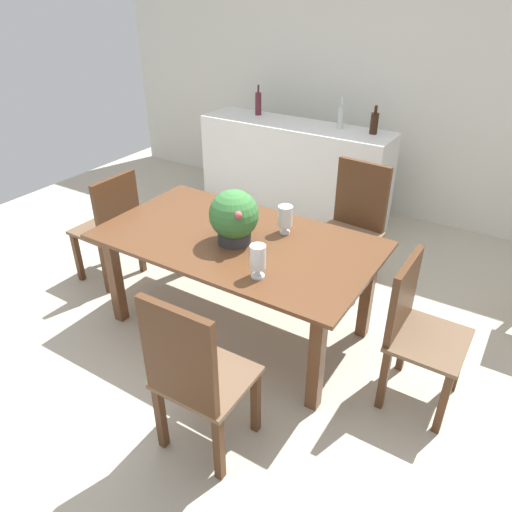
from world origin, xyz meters
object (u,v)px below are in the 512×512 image
(dining_table, at_px, (238,252))
(chair_far_right, at_px, (353,220))
(kitchen_counter, at_px, (294,172))
(crystal_vase_center_near, at_px, (285,217))
(wine_glass, at_px, (250,205))
(crystal_vase_left, at_px, (258,258))
(chair_foot_end, at_px, (415,326))
(chair_near_right, at_px, (193,374))
(wine_bottle_dark, at_px, (341,117))
(wine_bottle_green, at_px, (374,123))
(flower_centerpiece, at_px, (234,217))
(chair_head_end, at_px, (112,223))
(wine_bottle_tall, at_px, (258,103))

(dining_table, bearing_deg, chair_far_right, 67.30)
(kitchen_counter, bearing_deg, chair_far_right, -40.29)
(crystal_vase_center_near, relative_size, wine_glass, 1.19)
(crystal_vase_left, distance_m, wine_glass, 0.74)
(chair_far_right, bearing_deg, crystal_vase_center_near, -99.45)
(chair_foot_end, height_order, crystal_vase_center_near, crystal_vase_center_near)
(dining_table, relative_size, chair_far_right, 1.83)
(dining_table, bearing_deg, chair_near_right, -67.50)
(chair_foot_end, xyz_separation_m, wine_bottle_dark, (-1.36, 1.94, 0.59))
(chair_foot_end, relative_size, wine_glass, 5.58)
(chair_foot_end, height_order, wine_bottle_green, wine_bottle_green)
(wine_glass, bearing_deg, chair_foot_end, -11.68)
(chair_foot_end, relative_size, flower_centerpiece, 2.56)
(wine_bottle_dark, distance_m, wine_bottle_green, 0.33)
(wine_glass, bearing_deg, chair_far_right, 56.57)
(dining_table, distance_m, flower_centerpiece, 0.29)
(chair_near_right, xyz_separation_m, crystal_vase_left, (-0.05, 0.69, 0.30))
(dining_table, distance_m, chair_far_right, 1.11)
(dining_table, relative_size, chair_head_end, 1.99)
(chair_head_end, distance_m, wine_glass, 1.24)
(crystal_vase_center_near, xyz_separation_m, kitchen_counter, (-0.80, 1.63, -0.36))
(chair_head_end, relative_size, chair_foot_end, 1.02)
(chair_far_right, bearing_deg, chair_head_end, -143.57)
(dining_table, relative_size, flower_centerpiece, 5.16)
(chair_far_right, distance_m, chair_near_right, 2.04)
(chair_foot_end, bearing_deg, wine_bottle_dark, 35.40)
(chair_far_right, bearing_deg, chair_foot_end, -47.25)
(crystal_vase_center_near, distance_m, wine_bottle_tall, 2.18)
(chair_near_right, distance_m, wine_glass, 1.41)
(chair_foot_end, bearing_deg, kitchen_counter, 44.24)
(kitchen_counter, bearing_deg, dining_table, -73.10)
(chair_foot_end, distance_m, crystal_vase_left, 0.99)
(dining_table, xyz_separation_m, chair_foot_end, (1.23, 0.00, -0.12))
(dining_table, distance_m, wine_bottle_dark, 2.00)
(chair_foot_end, distance_m, crystal_vase_center_near, 1.08)
(dining_table, relative_size, crystal_vase_left, 9.00)
(crystal_vase_left, xyz_separation_m, wine_bottle_tall, (-1.43, 2.30, 0.25))
(chair_far_right, bearing_deg, dining_table, -108.03)
(flower_centerpiece, bearing_deg, chair_far_right, 68.99)
(chair_near_right, bearing_deg, flower_centerpiece, -68.09)
(chair_head_end, xyz_separation_m, wine_bottle_tall, (0.17, 1.97, 0.59))
(kitchen_counter, height_order, wine_bottle_dark, wine_bottle_dark)
(chair_far_right, distance_m, crystal_vase_center_near, 0.87)
(dining_table, distance_m, crystal_vase_center_near, 0.40)
(chair_foot_end, height_order, wine_bottle_tall, wine_bottle_tall)
(chair_near_right, bearing_deg, wine_bottle_dark, -80.41)
(crystal_vase_center_near, bearing_deg, chair_foot_end, -13.32)
(chair_head_end, xyz_separation_m, chair_far_right, (1.66, 1.03, 0.03))
(chair_far_right, distance_m, flower_centerpiece, 1.21)
(crystal_vase_left, xyz_separation_m, wine_bottle_green, (-0.17, 2.28, 0.23))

